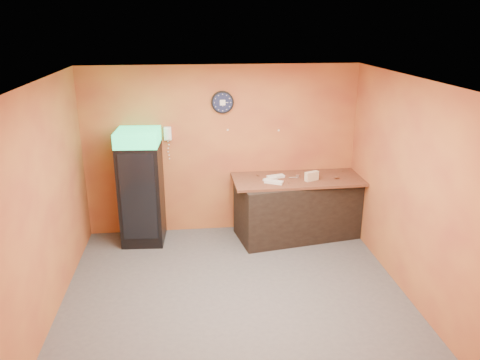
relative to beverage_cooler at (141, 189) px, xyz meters
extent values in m
plane|color=#47474C|center=(1.32, -1.61, -0.91)|extent=(4.50, 4.50, 0.00)
cube|color=#C57B37|center=(1.32, 0.39, 0.49)|extent=(4.50, 0.02, 2.80)
cube|color=#C57B37|center=(-0.93, -1.61, 0.49)|extent=(0.02, 4.00, 2.80)
cube|color=#C57B37|center=(3.57, -1.61, 0.49)|extent=(0.02, 4.00, 2.80)
cube|color=white|center=(1.32, -1.61, 1.89)|extent=(4.50, 4.00, 0.02)
cube|color=black|center=(0.00, 0.04, -0.10)|extent=(0.69, 0.69, 1.63)
cube|color=#18D06E|center=(0.00, 0.04, 0.84)|extent=(0.69, 0.69, 0.23)
cube|color=black|center=(0.02, -0.29, -0.03)|extent=(0.54, 0.05, 1.40)
cube|color=black|center=(2.53, -0.04, -0.42)|extent=(2.08, 1.19, 0.98)
cylinder|color=black|center=(1.34, 0.37, 1.30)|extent=(0.36, 0.05, 0.36)
cylinder|color=#0F1433|center=(1.34, 0.34, 1.30)|extent=(0.31, 0.01, 0.31)
cube|color=white|center=(1.34, 0.33, 1.30)|extent=(0.09, 0.00, 0.09)
cube|color=white|center=(0.44, 0.35, 0.82)|extent=(0.12, 0.07, 0.21)
cube|color=white|center=(0.44, 0.30, 0.82)|extent=(0.05, 0.04, 0.18)
cube|color=brown|center=(2.53, -0.04, 0.09)|extent=(2.15, 0.96, 0.04)
cube|color=beige|center=(2.71, -0.18, 0.13)|extent=(0.24, 0.17, 0.05)
cube|color=beige|center=(2.71, -0.18, 0.18)|extent=(0.24, 0.17, 0.05)
cube|color=beige|center=(2.71, -0.18, 0.23)|extent=(0.24, 0.17, 0.05)
cube|color=silver|center=(2.06, -0.10, 0.13)|extent=(0.26, 0.21, 0.04)
cube|color=silver|center=(2.09, -0.25, 0.13)|extent=(0.31, 0.24, 0.04)
cube|color=silver|center=(2.16, 0.01, 0.13)|extent=(0.30, 0.18, 0.04)
cylinder|color=silver|center=(2.52, -0.03, 0.14)|extent=(0.06, 0.06, 0.06)
camera|label=1|loc=(0.78, -7.09, 2.54)|focal=35.00mm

